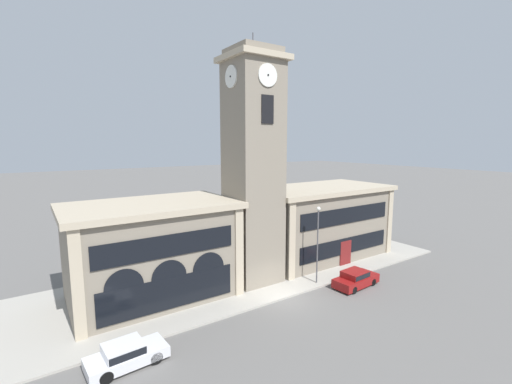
{
  "coord_description": "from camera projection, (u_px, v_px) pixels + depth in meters",
  "views": [
    {
      "loc": [
        -16.0,
        -19.79,
        12.2
      ],
      "look_at": [
        -1.06,
        2.51,
        8.31
      ],
      "focal_mm": 24.0,
      "sensor_mm": 36.0,
      "label": 1
    }
  ],
  "objects": [
    {
      "name": "clock_tower",
      "position": [
        253.0,
        169.0,
        29.14
      ],
      "size": [
        4.75,
        4.75,
        20.99
      ],
      "color": "gray",
      "rests_on": "ground_plane"
    },
    {
      "name": "sidewalk_kerb",
      "position": [
        245.0,
        274.0,
        31.72
      ],
      "size": [
        41.83,
        11.91,
        0.15
      ],
      "color": "#A39E93",
      "rests_on": "ground_plane"
    },
    {
      "name": "ground_plane",
      "position": [
        285.0,
        299.0,
        26.84
      ],
      "size": [
        300.0,
        300.0,
        0.0
      ],
      "primitive_type": "plane",
      "color": "#605E5B"
    },
    {
      "name": "parked_car_near",
      "position": [
        126.0,
        354.0,
        18.75
      ],
      "size": [
        4.36,
        2.16,
        1.33
      ],
      "rotation": [
        0.0,
        0.0,
        0.07
      ],
      "color": "silver",
      "rests_on": "ground_plane"
    },
    {
      "name": "town_hall_left_wing",
      "position": [
        153.0,
        250.0,
        26.75
      ],
      "size": [
        12.79,
        8.09,
        7.61
      ],
      "color": "gray",
      "rests_on": "ground_plane"
    },
    {
      "name": "parked_car_mid",
      "position": [
        356.0,
        278.0,
        29.12
      ],
      "size": [
        4.38,
        2.08,
        1.42
      ],
      "rotation": [
        0.0,
        0.0,
        0.07
      ],
      "color": "maroon",
      "rests_on": "ground_plane"
    },
    {
      "name": "town_hall_right_wing",
      "position": [
        320.0,
        221.0,
        36.67
      ],
      "size": [
        15.29,
        8.09,
        7.58
      ],
      "color": "gray",
      "rests_on": "ground_plane"
    },
    {
      "name": "street_lamp",
      "position": [
        318.0,
        234.0,
        29.07
      ],
      "size": [
        0.36,
        0.36,
        6.71
      ],
      "color": "#4C4C51",
      "rests_on": "sidewalk_kerb"
    }
  ]
}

